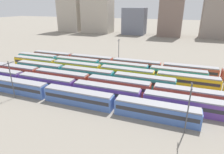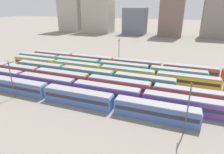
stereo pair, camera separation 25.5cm
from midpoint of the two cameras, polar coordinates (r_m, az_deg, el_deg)
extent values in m
plane|color=gray|center=(75.62, -22.20, 1.45)|extent=(600.00, 600.00, 0.00)
cube|color=#4C70BC|center=(58.99, -26.11, -2.70)|extent=(18.00, 3.00, 3.40)
cube|color=#2D2D33|center=(58.84, -26.17, -2.34)|extent=(17.20, 3.06, 0.90)
cube|color=#939399|center=(58.33, -26.40, -1.01)|extent=(17.60, 2.70, 0.35)
cube|color=#4C70BC|center=(47.72, -9.99, -6.18)|extent=(18.00, 3.00, 3.40)
cube|color=#2D2D33|center=(47.54, -10.02, -5.75)|extent=(17.20, 3.06, 0.90)
cube|color=#939399|center=(46.91, -10.13, -4.14)|extent=(17.60, 2.70, 0.35)
cube|color=#4C70BC|center=(42.30, 13.15, -10.21)|extent=(18.00, 3.00, 3.40)
cube|color=#2D2D33|center=(42.10, 13.20, -9.73)|extent=(17.20, 3.06, 0.90)
cube|color=#939399|center=(41.38, 13.36, -7.98)|extent=(17.60, 2.70, 0.35)
cube|color=#6B429E|center=(58.92, -18.93, -1.66)|extent=(18.00, 3.00, 3.40)
cube|color=#2D2D33|center=(58.77, -18.97, -1.30)|extent=(17.20, 3.06, 0.90)
cube|color=#939399|center=(58.27, -19.14, 0.04)|extent=(17.60, 2.70, 0.35)
cube|color=#6B429E|center=(49.71, -1.62, -4.70)|extent=(18.00, 3.00, 3.40)
cube|color=#2D2D33|center=(49.54, -1.63, -4.27)|extent=(17.20, 3.06, 0.90)
cube|color=#939399|center=(48.93, -1.64, -2.72)|extent=(17.60, 2.70, 0.35)
cube|color=#6B429E|center=(46.75, 20.61, -7.91)|extent=(18.00, 3.00, 3.40)
cube|color=#2D2D33|center=(46.57, 20.67, -7.46)|extent=(17.20, 3.06, 0.90)
cube|color=#939399|center=(45.92, 20.91, -5.85)|extent=(17.60, 2.70, 0.35)
cube|color=#BC4C38|center=(73.92, -26.89, 1.69)|extent=(18.00, 3.00, 3.40)
cube|color=#2D2D33|center=(73.80, -26.94, 1.98)|extent=(17.20, 3.06, 0.90)
cube|color=#939399|center=(73.40, -27.13, 3.07)|extent=(17.60, 2.70, 0.35)
cube|color=#BC4C38|center=(61.75, -14.74, -0.17)|extent=(18.00, 3.00, 3.40)
cube|color=#2D2D33|center=(61.61, -14.78, 0.18)|extent=(17.20, 3.06, 0.90)
cube|color=#939399|center=(61.12, -14.90, 1.47)|extent=(17.60, 2.70, 0.35)
cube|color=#BC4C38|center=(53.63, 2.13, -2.72)|extent=(18.00, 3.00, 3.40)
cube|color=#2D2D33|center=(53.47, 2.13, -2.32)|extent=(17.20, 3.06, 0.90)
cube|color=#939399|center=(52.91, 2.15, -0.86)|extent=(17.60, 2.70, 0.35)
cube|color=#BC4C38|center=(51.51, 22.58, -5.46)|extent=(18.00, 3.00, 3.40)
cube|color=#2D2D33|center=(51.34, 22.64, -5.05)|extent=(17.20, 3.06, 0.90)
cube|color=#939399|center=(50.76, 22.87, -3.56)|extent=(17.60, 2.70, 0.35)
cube|color=teal|center=(73.17, -20.64, 2.45)|extent=(18.00, 3.00, 3.40)
cube|color=#2D2D33|center=(73.05, -20.68, 2.76)|extent=(17.20, 3.06, 0.90)
cube|color=#939399|center=(72.64, -20.82, 3.86)|extent=(17.60, 2.70, 0.35)
cube|color=teal|center=(62.75, -7.38, 0.71)|extent=(18.00, 3.00, 3.40)
cube|color=#2D2D33|center=(62.62, -7.40, 1.06)|extent=(17.20, 3.06, 0.90)
cube|color=#939399|center=(62.14, -7.46, 2.33)|extent=(17.60, 2.70, 0.35)
cube|color=teal|center=(56.89, 9.76, -1.60)|extent=(18.00, 3.00, 3.40)
cube|color=#2D2D33|center=(56.74, 9.78, -1.22)|extent=(17.20, 3.06, 0.90)
cube|color=#939399|center=(56.21, 9.88, 0.17)|extent=(17.60, 2.70, 0.35)
cube|color=yellow|center=(81.31, -21.99, 4.04)|extent=(18.00, 3.00, 3.40)
cube|color=#2D2D33|center=(81.21, -22.03, 4.31)|extent=(17.20, 3.06, 0.90)
cube|color=#939399|center=(80.84, -22.17, 5.31)|extent=(17.60, 2.70, 0.35)
cube|color=yellow|center=(70.26, -10.40, 2.75)|extent=(18.00, 3.00, 3.40)
cube|color=#2D2D33|center=(70.14, -10.42, 3.06)|extent=(17.20, 3.06, 0.90)
cube|color=#939399|center=(69.71, -10.50, 4.21)|extent=(17.60, 2.70, 0.35)
cube|color=yellow|center=(63.05, 4.58, 0.92)|extent=(18.00, 3.00, 3.40)
cube|color=#2D2D33|center=(62.91, 4.59, 1.26)|extent=(17.20, 3.06, 0.90)
cube|color=#939399|center=(62.44, 4.63, 2.53)|extent=(17.60, 2.70, 0.35)
cube|color=yellow|center=(61.06, 21.87, -1.27)|extent=(18.00, 3.00, 3.40)
cube|color=#2D2D33|center=(60.92, 21.92, -0.91)|extent=(17.20, 3.06, 0.90)
cube|color=#939399|center=(60.43, 22.10, 0.38)|extent=(17.60, 2.70, 0.35)
cube|color=teal|center=(86.94, -21.20, 5.17)|extent=(18.00, 3.00, 3.40)
cube|color=#2D2D33|center=(86.84, -21.23, 5.43)|extent=(17.20, 3.06, 0.90)
cube|color=#939399|center=(86.49, -21.36, 6.36)|extent=(17.60, 2.70, 0.35)
cube|color=teal|center=(75.97, -10.35, 4.13)|extent=(18.00, 3.00, 3.40)
cube|color=#2D2D33|center=(75.85, -10.37, 4.42)|extent=(17.20, 3.06, 0.90)
cube|color=#939399|center=(75.46, -10.44, 5.49)|extent=(17.60, 2.70, 0.35)
cube|color=teal|center=(68.55, 3.43, 2.60)|extent=(18.00, 3.00, 3.40)
cube|color=#2D2D33|center=(68.42, 3.44, 2.93)|extent=(17.20, 3.06, 0.90)
cube|color=#939399|center=(67.98, 3.46, 4.10)|extent=(17.60, 2.70, 0.35)
cube|color=teal|center=(65.89, 19.32, 0.65)|extent=(18.00, 3.00, 3.40)
cube|color=#2D2D33|center=(65.75, 19.36, 0.99)|extent=(17.20, 3.06, 0.90)
cube|color=#939399|center=(65.30, 19.52, 2.20)|extent=(17.60, 2.70, 0.35)
cube|color=#BC4C38|center=(88.46, -17.20, 5.91)|extent=(18.00, 3.00, 3.40)
cube|color=#2D2D33|center=(88.37, -17.22, 6.16)|extent=(17.20, 3.06, 0.90)
cube|color=#939399|center=(88.03, -17.33, 7.08)|extent=(17.60, 2.70, 0.35)
cube|color=#BC4C38|center=(78.61, -6.09, 4.92)|extent=(18.00, 3.00, 3.40)
cube|color=#2D2D33|center=(78.50, -6.10, 5.21)|extent=(17.20, 3.06, 0.90)
cube|color=#939399|center=(78.12, -6.14, 6.24)|extent=(17.60, 2.70, 0.35)
cube|color=#BC4C38|center=(72.44, 7.46, 3.47)|extent=(18.00, 3.00, 3.40)
cube|color=#2D2D33|center=(72.32, 7.48, 3.78)|extent=(17.20, 3.06, 0.90)
cube|color=#939399|center=(71.90, 7.53, 4.90)|extent=(17.60, 2.70, 0.35)
cube|color=#BC4C38|center=(70.92, 22.47, 1.64)|extent=(18.00, 3.00, 3.40)
cube|color=#2D2D33|center=(70.80, 22.52, 1.95)|extent=(17.20, 3.06, 0.90)
cube|color=#939399|center=(70.37, 22.68, 3.08)|extent=(17.60, 2.70, 0.35)
cylinder|color=#4C4C51|center=(38.01, 22.01, -8.99)|extent=(0.24, 0.24, 10.40)
cube|color=#47474C|center=(36.06, 22.99, -2.61)|extent=(0.16, 3.20, 0.16)
cylinder|color=#4C4C51|center=(76.59, 2.20, 7.46)|extent=(0.24, 0.24, 10.79)
cube|color=#47474C|center=(75.62, 2.25, 10.99)|extent=(0.16, 3.20, 0.16)
cylinder|color=#4C4C51|center=(55.26, -27.88, -0.76)|extent=(0.24, 0.24, 10.13)
cube|color=#47474C|center=(53.96, -28.67, 3.66)|extent=(0.16, 3.20, 0.16)
cube|color=#B2A899|center=(187.99, -12.27, 20.58)|extent=(20.66, 15.11, 47.20)
cube|color=#B2A899|center=(175.27, -4.14, 18.65)|extent=(25.30, 16.63, 32.96)
cube|color=slate|center=(164.67, 6.99, 16.34)|extent=(18.40, 14.34, 21.05)
cube|color=#7A665B|center=(159.81, 17.79, 19.00)|extent=(17.54, 16.64, 40.97)
cube|color=gray|center=(161.62, 30.63, 15.33)|extent=(27.30, 12.41, 30.54)
camera|label=1|loc=(0.13, -89.88, 0.05)|focal=30.34mm
camera|label=2|loc=(0.13, 90.12, -0.05)|focal=30.34mm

